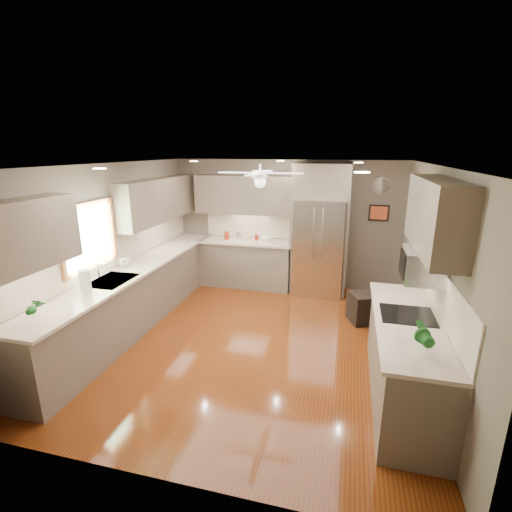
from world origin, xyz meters
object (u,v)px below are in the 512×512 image
at_px(microwave, 422,265).
at_px(refrigerator, 319,232).
at_px(canister_c, 247,236).
at_px(soap_bottle, 125,261).
at_px(canister_d, 257,237).
at_px(canister_b, 238,236).
at_px(potted_plant_right, 422,334).
at_px(canister_a, 227,235).
at_px(bowl, 266,241).
at_px(potted_plant_left, 33,307).
at_px(stool, 364,308).
at_px(paper_towel, 85,282).

bearing_deg(microwave, refrigerator, 116.09).
relative_size(canister_c, soap_bottle, 0.89).
bearing_deg(microwave, canister_d, 132.47).
distance_m(canister_b, potted_plant_right, 4.68).
xyz_separation_m(canister_a, potted_plant_right, (3.07, -3.65, 0.09)).
height_order(canister_c, refrigerator, refrigerator).
bearing_deg(potted_plant_right, bowl, 121.87).
xyz_separation_m(canister_b, potted_plant_right, (2.84, -3.71, 0.10)).
distance_m(soap_bottle, potted_plant_right, 4.27).
relative_size(canister_a, refrigerator, 0.06).
bearing_deg(canister_d, potted_plant_right, -56.45).
distance_m(soap_bottle, potted_plant_left, 1.86).
xyz_separation_m(stool, paper_towel, (-3.52, -2.01, 0.84)).
bearing_deg(refrigerator, potted_plant_left, -123.87).
bearing_deg(potted_plant_left, canister_c, 72.99).
height_order(soap_bottle, paper_towel, paper_towel).
relative_size(potted_plant_right, paper_towel, 1.01).
bearing_deg(canister_d, stool, -30.11).
distance_m(canister_d, stool, 2.54).
bearing_deg(refrigerator, soap_bottle, -142.89).
bearing_deg(canister_c, bowl, -7.55).
height_order(soap_bottle, potted_plant_right, potted_plant_right).
distance_m(canister_c, potted_plant_right, 4.53).
bearing_deg(bowl, canister_b, 171.87).
distance_m(canister_b, microwave, 4.09).
bearing_deg(paper_towel, microwave, 6.05).
bearing_deg(soap_bottle, microwave, -8.45).
distance_m(potted_plant_left, stool, 4.59).
distance_m(canister_d, paper_towel, 3.53).
relative_size(canister_b, soap_bottle, 0.73).
distance_m(potted_plant_left, bowl, 4.29).
relative_size(bowl, refrigerator, 0.08).
xyz_separation_m(canister_a, canister_c, (0.42, 0.04, 0.01)).
relative_size(bowl, stool, 0.34).
height_order(canister_a, canister_d, canister_a).
relative_size(canister_d, stool, 0.19).
relative_size(soap_bottle, stool, 0.34).
relative_size(canister_a, microwave, 0.28).
bearing_deg(soap_bottle, refrigerator, 37.11).
distance_m(soap_bottle, stool, 3.84).
bearing_deg(refrigerator, stool, -52.65).
bearing_deg(bowl, paper_towel, -117.40).
xyz_separation_m(microwave, paper_towel, (-3.99, -0.42, -0.40)).
relative_size(microwave, paper_towel, 1.64).
height_order(potted_plant_left, stool, potted_plant_left).
bearing_deg(potted_plant_right, paper_towel, 172.88).
bearing_deg(paper_towel, canister_d, 66.20).
bearing_deg(paper_towel, potted_plant_right, -7.12).
xyz_separation_m(canister_b, bowl, (0.58, -0.08, -0.05)).
height_order(microwave, stool, microwave).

